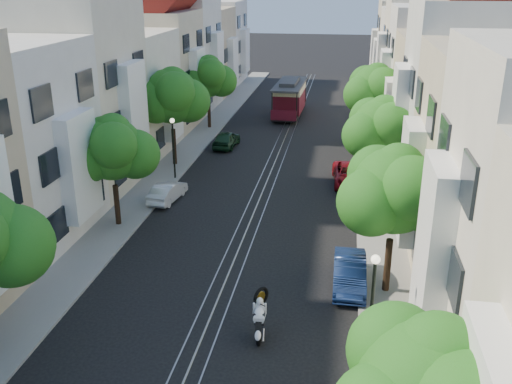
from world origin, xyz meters
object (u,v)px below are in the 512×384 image
at_px(tree_e_b, 396,192).
at_px(tree_w_d, 209,78).
at_px(tree_w_c, 172,97).
at_px(lamp_west, 173,139).
at_px(tree_e_d, 376,90).
at_px(parked_car_w_mid, 168,192).
at_px(lamp_east, 373,292).
at_px(parked_car_w_far, 226,139).
at_px(parked_car_e_far, 350,175).
at_px(parked_car_e_mid, 350,273).
at_px(sportbike_rider, 260,315).
at_px(tree_e_c, 383,129).
at_px(tree_w_b, 113,150).
at_px(cable_car, 290,96).

relative_size(tree_e_b, tree_w_d, 1.03).
relative_size(tree_w_c, lamp_west, 1.71).
relative_size(tree_e_d, parked_car_w_mid, 1.92).
distance_m(lamp_east, parked_car_w_far, 28.41).
bearing_deg(parked_car_w_mid, lamp_west, -72.36).
bearing_deg(parked_car_w_far, parked_car_e_far, 147.00).
distance_m(tree_e_d, lamp_west, 16.39).
bearing_deg(parked_car_e_far, lamp_east, -92.38).
relative_size(tree_e_b, parked_car_e_mid, 1.64).
relative_size(parked_car_e_mid, parked_car_w_far, 1.04).
height_order(lamp_east, parked_car_e_far, lamp_east).
bearing_deg(sportbike_rider, lamp_west, 111.71).
relative_size(tree_w_d, parked_car_e_far, 1.35).
bearing_deg(lamp_west, tree_e_c, -8.49).
relative_size(tree_e_b, parked_car_e_far, 1.38).
bearing_deg(lamp_west, parked_car_e_far, 3.96).
bearing_deg(tree_w_d, parked_car_e_mid, -64.51).
bearing_deg(tree_e_c, parked_car_w_far, 138.67).
relative_size(tree_w_d, parked_car_w_far, 1.66).
relative_size(tree_e_c, tree_e_d, 0.95).
xyz_separation_m(lamp_east, parked_car_w_far, (-10.70, 26.23, -2.18)).
height_order(tree_e_d, sportbike_rider, tree_e_d).
relative_size(parked_car_e_mid, parked_car_w_mid, 1.14).
relative_size(tree_w_b, parked_car_w_far, 1.59).
bearing_deg(lamp_east, parked_car_e_far, 92.13).
distance_m(tree_e_b, tree_w_d, 30.60).
bearing_deg(parked_car_e_far, cable_car, 102.85).
bearing_deg(parked_car_w_mid, tree_w_b, 76.93).
bearing_deg(tree_e_d, cable_car, 124.34).
xyz_separation_m(tree_w_c, sportbike_rider, (9.33, -20.10, -4.12)).
relative_size(tree_e_c, tree_w_d, 1.00).
relative_size(tree_w_d, lamp_east, 1.57).
bearing_deg(tree_w_d, lamp_east, -67.20).
bearing_deg(lamp_west, parked_car_w_far, 77.00).
relative_size(parked_car_e_far, parked_car_w_mid, 1.35).
bearing_deg(tree_w_d, parked_car_w_far, -64.51).
xyz_separation_m(tree_w_b, tree_w_d, (0.00, 22.00, 0.20)).
bearing_deg(parked_car_e_mid, parked_car_e_far, 89.36).
relative_size(tree_w_b, cable_car, 0.74).
height_order(tree_e_d, lamp_east, tree_e_d).
height_order(tree_e_b, lamp_east, tree_e_b).
xyz_separation_m(tree_e_c, lamp_west, (-13.56, 2.02, -1.75)).
bearing_deg(parked_car_w_mid, lamp_east, 137.78).
relative_size(tree_e_d, parked_car_e_mid, 1.68).
distance_m(parked_car_e_far, parked_car_w_mid, 12.17).
bearing_deg(tree_w_d, sportbike_rider, -73.30).
xyz_separation_m(tree_e_b, lamp_west, (-13.56, 13.02, -1.89)).
bearing_deg(tree_e_b, parked_car_w_far, 118.75).
height_order(tree_w_c, parked_car_e_far, tree_w_c).
height_order(tree_e_c, lamp_east, tree_e_c).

